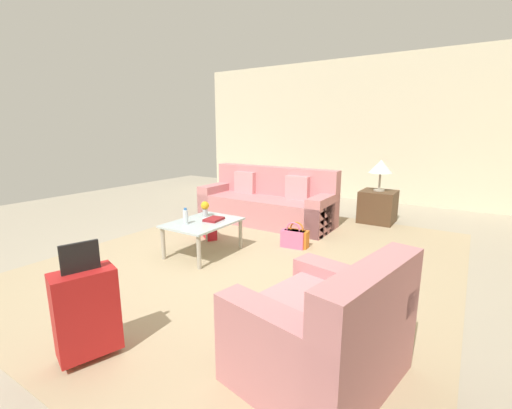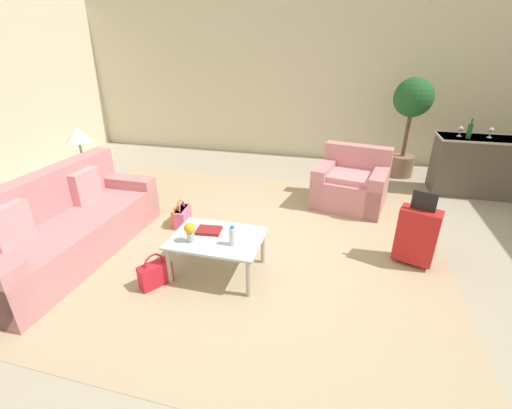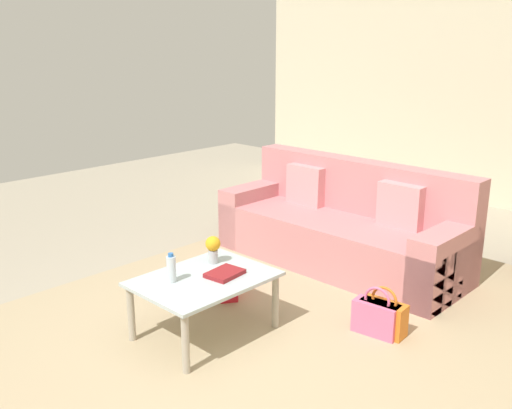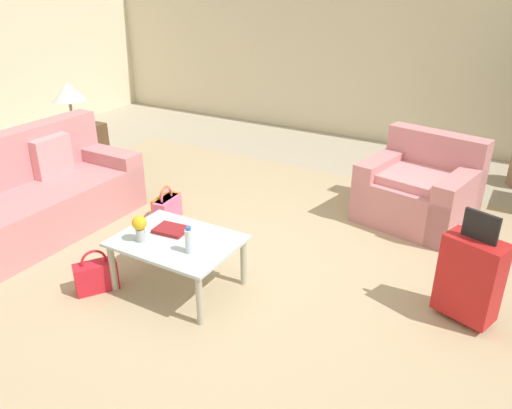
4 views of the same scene
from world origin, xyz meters
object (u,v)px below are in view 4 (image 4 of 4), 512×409
object	(u,v)px
couch	(16,207)
coffee_table	(177,246)
armchair	(420,192)
suitcase_red	(470,277)
flower_vase	(140,226)
handbag_pink	(168,209)
coffee_table_book	(171,230)
handbag_red	(96,276)
water_bottle	(189,241)
handbag_orange	(167,207)
side_table	(77,146)
table_lamp	(68,92)

from	to	relation	value
couch	coffee_table	size ratio (longest dim) A/B	2.50
armchair	suitcase_red	size ratio (longest dim) A/B	1.33
armchair	suitcase_red	xyz separation A→B (m)	(0.69, -1.47, 0.06)
flower_vase	handbag_pink	size ratio (longest dim) A/B	0.57
armchair	coffee_table_book	bearing A→B (deg)	-124.48
handbag_red	couch	bearing A→B (deg)	168.50
water_bottle	handbag_orange	bearing A→B (deg)	136.95
coffee_table_book	handbag_orange	xyz separation A→B (m)	(-0.75, 0.82, -0.32)
coffee_table	handbag_pink	bearing A→B (deg)	133.73
handbag_pink	handbag_red	bearing A→B (deg)	-76.44
couch	side_table	world-z (taller)	couch
coffee_table_book	side_table	size ratio (longest dim) A/B	0.44
water_bottle	coffee_table_book	distance (m)	0.38
water_bottle	table_lamp	distance (m)	3.43
coffee_table	flower_vase	xyz separation A→B (m)	(-0.22, -0.15, 0.18)
side_table	flower_vase	bearing A→B (deg)	-32.60
flower_vase	suitcase_red	world-z (taller)	suitcase_red
side_table	suitcase_red	bearing A→B (deg)	-9.46
coffee_table_book	flower_vase	bearing A→B (deg)	-119.88
side_table	table_lamp	distance (m)	0.68
handbag_red	handbag_pink	bearing A→B (deg)	103.56
coffee_table	handbag_orange	size ratio (longest dim) A/B	2.58
table_lamp	handbag_pink	distance (m)	2.23
water_bottle	suitcase_red	size ratio (longest dim) A/B	0.24
coffee_table_book	side_table	xyz separation A→B (m)	(-2.68, 1.42, -0.17)
water_bottle	handbag_pink	xyz separation A→B (m)	(-1.03, 0.97, -0.39)
suitcase_red	handbag_pink	bearing A→B (deg)	176.64
handbag_pink	side_table	bearing A→B (deg)	162.17
flower_vase	side_table	distance (m)	3.08
couch	coffee_table	bearing A→B (deg)	3.19
coffee_table_book	side_table	world-z (taller)	side_table
suitcase_red	coffee_table_book	bearing A→B (deg)	-163.70
couch	flower_vase	size ratio (longest dim) A/B	11.27
armchair	handbag_pink	xyz separation A→B (m)	(-2.14, -1.30, -0.17)
couch	suitcase_red	world-z (taller)	couch
couch	handbag_pink	bearing A→B (deg)	44.98
armchair	water_bottle	bearing A→B (deg)	-116.15
coffee_table_book	handbag_pink	distance (m)	1.10
armchair	flower_vase	world-z (taller)	armchair
table_lamp	suitcase_red	distance (m)	4.90
coffee_table_book	handbag_pink	bearing A→B (deg)	125.65
side_table	handbag_red	world-z (taller)	side_table
coffee_table_book	suitcase_red	bearing A→B (deg)	9.92
couch	water_bottle	xyz separation A→B (m)	(2.00, 0.00, 0.21)
armchair	coffee_table_book	distance (m)	2.54
flower_vase	table_lamp	xyz separation A→B (m)	(-2.58, 1.65, 0.40)
water_bottle	handbag_red	xyz separation A→B (m)	(-0.73, -0.26, -0.39)
couch	coffee_table	distance (m)	1.80
coffee_table_book	table_lamp	bearing A→B (deg)	145.71
armchair	flower_vase	xyz separation A→B (m)	(-1.53, -2.32, 0.26)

